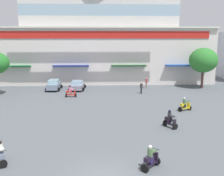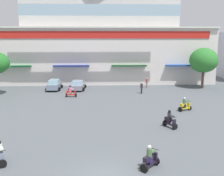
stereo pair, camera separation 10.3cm
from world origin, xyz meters
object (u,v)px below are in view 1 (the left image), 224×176
scooter_rider_3 (71,92)px  scooter_rider_0 (170,120)px  parked_car_0 (54,85)px  scooter_rider_5 (185,105)px  scooter_rider_1 (151,159)px  pedestrian_0 (141,87)px  pedestrian_1 (146,82)px  parked_car_1 (77,85)px  plaza_tree_1 (203,60)px  scooter_rider_2 (1,154)px

scooter_rider_3 → scooter_rider_0: bearing=-52.3°
scooter_rider_3 → parked_car_0: bearing=120.7°
scooter_rider_5 → scooter_rider_3: bearing=149.9°
scooter_rider_1 → pedestrian_0: 22.27m
pedestrian_0 → scooter_rider_5: bearing=-70.6°
scooter_rider_0 → scooter_rider_5: size_ratio=1.02×
scooter_rider_5 → scooter_rider_1: bearing=-115.6°
scooter_rider_3 → pedestrian_1: (11.09, 5.81, 0.32)m
parked_car_1 → pedestrian_0: bearing=-18.9°
scooter_rider_1 → pedestrian_0: pedestrian_0 is taller
parked_car_1 → scooter_rider_3: scooter_rider_3 is taller
scooter_rider_0 → scooter_rider_1: size_ratio=1.01×
parked_car_1 → scooter_rider_0: 20.08m
plaza_tree_1 → scooter_rider_1: bearing=-116.6°
parked_car_1 → scooter_rider_0: bearing=-62.0°
scooter_rider_3 → pedestrian_0: 9.83m
pedestrian_1 → scooter_rider_5: bearing=-82.2°
scooter_rider_5 → pedestrian_0: size_ratio=0.96×
scooter_rider_3 → plaza_tree_1: bearing=15.4°
plaza_tree_1 → scooter_rider_0: plaza_tree_1 is taller
parked_car_1 → pedestrian_0: pedestrian_0 is taller
parked_car_0 → scooter_rider_2: 24.23m
pedestrian_1 → plaza_tree_1: bearing=-2.6°
plaza_tree_1 → scooter_rider_5: size_ratio=4.03×
parked_car_1 → scooter_rider_5: size_ratio=2.69×
scooter_rider_0 → pedestrian_1: size_ratio=0.95×
parked_car_0 → scooter_rider_0: 22.03m
scooter_rider_1 → scooter_rider_3: scooter_rider_1 is taller
scooter_rider_1 → pedestrian_0: (2.87, 22.08, 0.25)m
scooter_rider_0 → scooter_rider_2: bearing=-152.8°
pedestrian_1 → parked_car_0: bearing=-176.8°
scooter_rider_3 → pedestrian_1: bearing=27.6°
plaza_tree_1 → scooter_rider_3: (-19.69, -5.43, -3.67)m
parked_car_0 → parked_car_1: 3.49m
plaza_tree_1 → scooter_rider_2: 33.32m
parked_car_1 → scooter_rider_1: 25.98m
parked_car_0 → scooter_rider_2: (0.53, -24.22, -0.15)m
scooter_rider_1 → scooter_rider_3: (-6.79, 20.31, -0.01)m
scooter_rider_2 → pedestrian_0: size_ratio=0.95×
scooter_rider_2 → parked_car_0: bearing=91.2°
scooter_rider_3 → pedestrian_0: bearing=10.4°
scooter_rider_2 → pedestrian_0: pedestrian_0 is taller
plaza_tree_1 → pedestrian_1: 9.23m
plaza_tree_1 → scooter_rider_1: 29.01m
scooter_rider_0 → pedestrian_0: pedestrian_0 is taller
scooter_rider_1 → pedestrian_1: pedestrian_1 is taller
parked_car_1 → scooter_rider_3: bearing=-95.9°
plaza_tree_1 → parked_car_0: bearing=-179.0°
parked_car_1 → scooter_rider_5: bearing=-45.0°
scooter_rider_0 → scooter_rider_1: bearing=-112.7°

